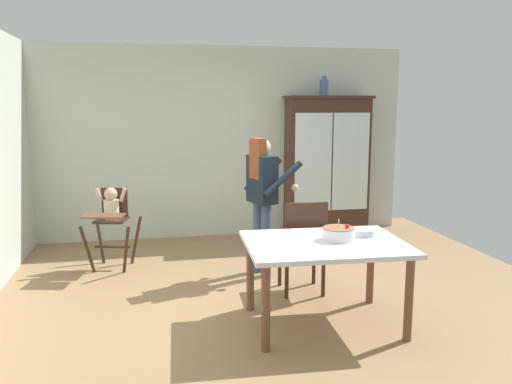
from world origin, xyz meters
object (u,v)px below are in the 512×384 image
object	(u,v)px
high_chair_with_toddler	(111,213)
dining_chair_far_side	(304,241)
dining_table	(325,252)
china_cabinet	(327,166)
ceramic_vase	(324,87)
serving_bowl	(364,233)
birthday_cake	(338,234)
adult_person	(263,189)

from	to	relation	value
high_chair_with_toddler	dining_chair_far_side	xyz separation A→B (m)	(1.92, -1.29, -0.10)
high_chair_with_toddler	dining_table	bearing A→B (deg)	-33.32
china_cabinet	high_chair_with_toddler	distance (m)	3.17
ceramic_vase	serving_bowl	size ratio (longest dim) A/B	1.50
china_cabinet	birthday_cake	world-z (taller)	china_cabinet
birthday_cake	dining_table	bearing A→B (deg)	-163.18
high_chair_with_toddler	dining_chair_far_side	bearing A→B (deg)	-20.35
ceramic_vase	birthday_cake	world-z (taller)	ceramic_vase
dining_table	adult_person	bearing A→B (deg)	98.76
china_cabinet	dining_chair_far_side	distance (m)	2.59
adult_person	dining_chair_far_side	xyz separation A→B (m)	(0.26, -0.71, -0.41)
adult_person	birthday_cake	bearing A→B (deg)	175.10
adult_person	serving_bowl	world-z (taller)	adult_person
dining_chair_far_side	ceramic_vase	bearing A→B (deg)	-109.49
dining_table	birthday_cake	bearing A→B (deg)	16.82
dining_table	high_chair_with_toddler	bearing A→B (deg)	133.06
high_chair_with_toddler	dining_table	size ratio (longest dim) A/B	0.68
high_chair_with_toddler	birthday_cake	world-z (taller)	high_chair_with_toddler
ceramic_vase	dining_chair_far_side	xyz separation A→B (m)	(-1.00, -2.33, -1.57)
ceramic_vase	dining_table	distance (m)	3.54
adult_person	dining_table	world-z (taller)	adult_person
ceramic_vase	adult_person	size ratio (longest dim) A/B	0.18
dining_chair_far_side	birthday_cake	bearing A→B (deg)	101.92
ceramic_vase	high_chair_with_toddler	bearing A→B (deg)	-160.47
china_cabinet	adult_person	size ratio (longest dim) A/B	1.31
birthday_cake	china_cabinet	bearing A→B (deg)	72.21
adult_person	serving_bowl	distance (m)	1.47
high_chair_with_toddler	birthday_cake	bearing A→B (deg)	-30.74
ceramic_vase	serving_bowl	distance (m)	3.29
adult_person	ceramic_vase	bearing A→B (deg)	-57.08
china_cabinet	ceramic_vase	size ratio (longest dim) A/B	7.45
birthday_cake	high_chair_with_toddler	bearing A→B (deg)	135.64
dining_table	dining_chair_far_side	xyz separation A→B (m)	(0.04, 0.72, -0.09)
high_chair_with_toddler	dining_chair_far_side	distance (m)	2.32
high_chair_with_toddler	serving_bowl	size ratio (longest dim) A/B	5.28
serving_bowl	adult_person	bearing A→B (deg)	115.74
china_cabinet	dining_table	distance (m)	3.26
birthday_cake	adult_person	bearing A→B (deg)	104.35
ceramic_vase	serving_bowl	bearing A→B (deg)	-102.02
china_cabinet	high_chair_with_toddler	world-z (taller)	china_cabinet
dining_table	dining_chair_far_side	bearing A→B (deg)	87.05
dining_table	serving_bowl	bearing A→B (deg)	16.73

